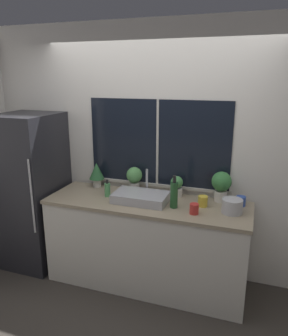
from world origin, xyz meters
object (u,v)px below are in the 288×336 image
at_px(refrigerator, 32,190).
at_px(soap_bottle, 107,189).
at_px(potted_plant_center_right, 177,186).
at_px(sink, 141,197).
at_px(bottle_tall, 174,194).
at_px(potted_plant_center_left, 134,177).
at_px(mug_blue, 241,201).
at_px(potted_plant_far_right, 221,184).
at_px(mug_red, 194,209).
at_px(kettle, 232,205).
at_px(mug_yellow, 203,201).
at_px(potted_plant_far_left, 97,172).

height_order(refrigerator, soap_bottle, refrigerator).
height_order(potted_plant_center_right, soap_bottle, potted_plant_center_right).
distance_m(sink, bottle_tall, 0.37).
bearing_deg(potted_plant_center_left, mug_blue, -2.80).
relative_size(potted_plant_far_right, mug_red, 3.19).
height_order(refrigerator, bottle_tall, refrigerator).
height_order(potted_plant_center_right, potted_plant_far_right, potted_plant_far_right).
bearing_deg(kettle, soap_bottle, 179.39).
xyz_separation_m(refrigerator, kettle, (2.23, -0.01, 0.12)).
relative_size(mug_yellow, kettle, 0.55).
xyz_separation_m(sink, mug_red, (0.57, -0.13, 0.00)).
bearing_deg(mug_yellow, mug_blue, 21.38).
xyz_separation_m(potted_plant_far_left, mug_blue, (1.59, -0.06, -0.12)).
relative_size(bottle_tall, mug_yellow, 3.07).
height_order(refrigerator, potted_plant_far_left, refrigerator).
bearing_deg(potted_plant_center_right, sink, -138.27).
relative_size(potted_plant_center_left, mug_blue, 2.83).
height_order(mug_yellow, mug_blue, mug_yellow).
xyz_separation_m(sink, soap_bottle, (-0.38, 0.02, 0.03)).
bearing_deg(sink, potted_plant_center_left, 122.34).
height_order(potted_plant_far_left, potted_plant_center_left, potted_plant_far_left).
bearing_deg(mug_yellow, mug_red, -102.08).
distance_m(refrigerator, potted_plant_center_left, 1.21).
height_order(soap_bottle, bottle_tall, bottle_tall).
bearing_deg(potted_plant_center_left, potted_plant_far_right, 0.00).
height_order(mug_blue, kettle, kettle).
height_order(mug_yellow, mug_red, mug_yellow).
xyz_separation_m(potted_plant_far_left, kettle, (1.52, -0.26, -0.10)).
xyz_separation_m(potted_plant_center_left, mug_yellow, (0.78, -0.19, -0.11)).
height_order(soap_bottle, mug_blue, soap_bottle).
bearing_deg(potted_plant_far_right, potted_plant_far_left, 180.00).
bearing_deg(potted_plant_far_left, potted_plant_center_right, 0.00).
xyz_separation_m(soap_bottle, kettle, (1.27, -0.01, -0.00)).
bearing_deg(kettle, potted_plant_far_right, 116.97).
height_order(sink, soap_bottle, sink).
xyz_separation_m(potted_plant_center_right, soap_bottle, (-0.68, -0.25, -0.04)).
bearing_deg(refrigerator, mug_yellow, 1.73).
height_order(potted_plant_center_right, mug_blue, potted_plant_center_right).
xyz_separation_m(potted_plant_far_right, soap_bottle, (-1.14, -0.25, -0.11)).
bearing_deg(soap_bottle, potted_plant_center_left, 49.94).
height_order(potted_plant_center_right, mug_red, potted_plant_center_right).
xyz_separation_m(potted_plant_center_right, bottle_tall, (0.05, -0.31, 0.02)).
xyz_separation_m(potted_plant_center_left, soap_bottle, (-0.21, -0.25, -0.08)).
distance_m(sink, kettle, 0.89).
xyz_separation_m(potted_plant_far_right, kettle, (0.13, -0.26, -0.11)).
bearing_deg(mug_red, mug_blue, 41.21).
bearing_deg(refrigerator, potted_plant_center_right, 8.66).
distance_m(potted_plant_far_left, mug_yellow, 1.26).
bearing_deg(mug_blue, sink, -167.33).
bearing_deg(mug_yellow, potted_plant_far_right, 52.32).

